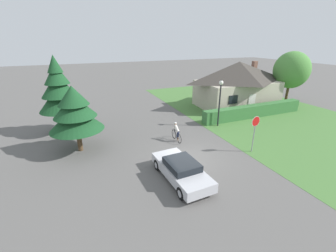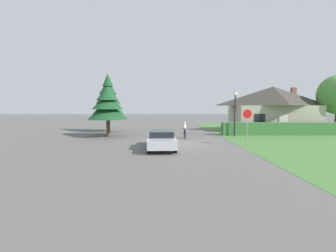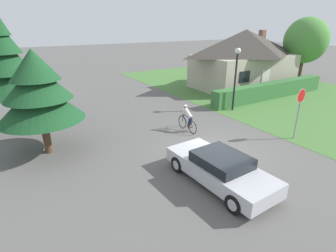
% 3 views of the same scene
% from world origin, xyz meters
% --- Properties ---
extents(ground_plane, '(140.00, 140.00, 0.00)m').
position_xyz_m(ground_plane, '(0.00, 0.00, 0.00)').
color(ground_plane, '#5B5956').
extents(grass_verge_right, '(16.00, 36.00, 0.01)m').
position_xyz_m(grass_verge_right, '(12.02, 4.00, 0.01)').
color(grass_verge_right, '#477538').
rests_on(grass_verge_right, ground).
extents(cottage_house, '(9.77, 6.06, 5.17)m').
position_xyz_m(cottage_house, '(11.28, 9.22, 2.68)').
color(cottage_house, '#B2A893').
rests_on(cottage_house, ground).
extents(hedge_row, '(11.89, 0.90, 1.25)m').
position_xyz_m(hedge_row, '(10.28, 5.07, 0.63)').
color(hedge_row, '#387038').
rests_on(hedge_row, ground).
extents(sedan_left_lane, '(2.00, 4.53, 1.21)m').
position_xyz_m(sedan_left_lane, '(-1.58, -2.02, 0.62)').
color(sedan_left_lane, '#BCBCC1').
rests_on(sedan_left_lane, ground).
extents(cyclist, '(0.44, 1.71, 1.48)m').
position_xyz_m(cyclist, '(0.45, 2.89, 0.70)').
color(cyclist, black).
rests_on(cyclist, ground).
extents(stop_sign, '(0.72, 0.08, 2.66)m').
position_xyz_m(stop_sign, '(4.59, -0.94, 1.88)').
color(stop_sign, gray).
rests_on(stop_sign, ground).
extents(street_lamp, '(0.38, 0.38, 4.28)m').
position_xyz_m(street_lamp, '(5.34, 4.32, 2.99)').
color(street_lamp, black).
rests_on(street_lamp, ground).
extents(conifer_tall_near, '(3.66, 3.66, 4.72)m').
position_xyz_m(conifer_tall_near, '(-6.66, 4.09, 2.95)').
color(conifer_tall_near, '#4C3823').
rests_on(conifer_tall_near, ground).
extents(conifer_tall_far, '(3.43, 3.43, 6.45)m').
position_xyz_m(conifer_tall_far, '(-7.65, 8.23, 3.70)').
color(conifer_tall_far, '#4C3823').
rests_on(conifer_tall_far, ground).
extents(deciduous_tree_right, '(4.07, 4.07, 6.27)m').
position_xyz_m(deciduous_tree_right, '(17.53, 7.39, 4.12)').
color(deciduous_tree_right, '#4C3823').
rests_on(deciduous_tree_right, ground).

